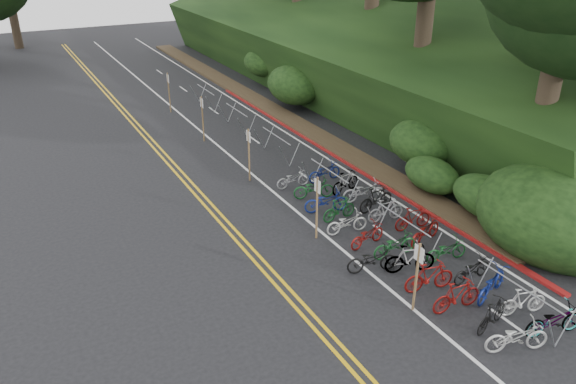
% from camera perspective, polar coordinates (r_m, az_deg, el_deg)
% --- Properties ---
extents(ground, '(120.00, 120.00, 0.00)m').
position_cam_1_polar(ground, '(17.53, 9.71, -12.31)').
color(ground, black).
rests_on(ground, ground).
extents(road_markings, '(7.47, 80.00, 0.01)m').
position_cam_1_polar(road_markings, '(25.23, -2.98, 0.46)').
color(road_markings, gold).
rests_on(road_markings, ground).
extents(red_curb, '(0.25, 28.00, 0.10)m').
position_cam_1_polar(red_curb, '(29.01, 4.48, 3.92)').
color(red_curb, maroon).
rests_on(red_curb, ground).
extents(embankment, '(14.30, 48.14, 9.11)m').
position_cam_1_polar(embankment, '(37.81, 8.35, 12.80)').
color(embankment, black).
rests_on(embankment, ground).
extents(bike_rack_front, '(1.13, 3.18, 1.15)m').
position_cam_1_polar(bike_rack_front, '(18.04, 22.26, -9.53)').
color(bike_rack_front, gray).
rests_on(bike_rack_front, ground).
extents(bike_racks_rest, '(1.14, 23.00, 1.17)m').
position_cam_1_polar(bike_racks_rest, '(28.28, -1.20, 5.16)').
color(bike_racks_rest, gray).
rests_on(bike_racks_rest, ground).
extents(signpost_near, '(0.08, 0.40, 2.33)m').
position_cam_1_polar(signpost_near, '(17.20, 12.96, -7.99)').
color(signpost_near, brown).
rests_on(signpost_near, ground).
extents(signposts_rest, '(0.08, 18.40, 2.50)m').
position_cam_1_polar(signposts_rest, '(28.02, -6.55, 6.06)').
color(signposts_rest, brown).
rests_on(signposts_rest, ground).
extents(bike_front, '(1.07, 1.87, 0.93)m').
position_cam_1_polar(bike_front, '(19.22, 8.53, -6.82)').
color(bike_front, black).
rests_on(bike_front, ground).
extents(bike_valet, '(3.12, 14.15, 1.06)m').
position_cam_1_polar(bike_valet, '(20.83, 11.36, -4.30)').
color(bike_valet, beige).
rests_on(bike_valet, ground).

